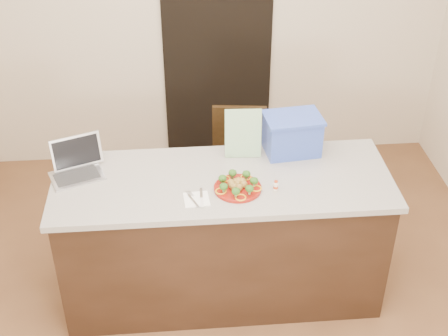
{
  "coord_description": "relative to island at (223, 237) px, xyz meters",
  "views": [
    {
      "loc": [
        -0.25,
        -2.83,
        3.08
      ],
      "look_at": [
        0.0,
        0.2,
        1.03
      ],
      "focal_mm": 50.0,
      "sensor_mm": 36.0,
      "label": 1
    }
  ],
  "objects": [
    {
      "name": "ground",
      "position": [
        0.0,
        -0.25,
        -0.46
      ],
      "size": [
        4.0,
        4.0,
        0.0
      ],
      "primitive_type": "plane",
      "color": "brown",
      "rests_on": "ground"
    },
    {
      "name": "room_shell",
      "position": [
        0.0,
        -0.25,
        1.16
      ],
      "size": [
        4.0,
        4.0,
        4.0
      ],
      "color": "white",
      "rests_on": "ground"
    },
    {
      "name": "doorway",
      "position": [
        0.1,
        1.73,
        0.54
      ],
      "size": [
        0.9,
        0.02,
        2.0
      ],
      "primitive_type": "cube",
      "color": "black",
      "rests_on": "ground"
    },
    {
      "name": "island",
      "position": [
        0.0,
        0.0,
        0.0
      ],
      "size": [
        2.06,
        0.76,
        0.92
      ],
      "color": "black",
      "rests_on": "ground"
    },
    {
      "name": "plate",
      "position": [
        0.08,
        -0.11,
        0.47
      ],
      "size": [
        0.28,
        0.28,
        0.02
      ],
      "rotation": [
        0.0,
        0.0,
        -0.28
      ],
      "color": "maroon",
      "rests_on": "island"
    },
    {
      "name": "meatballs",
      "position": [
        0.08,
        -0.11,
        0.5
      ],
      "size": [
        0.11,
        0.11,
        0.04
      ],
      "color": "olive",
      "rests_on": "plate"
    },
    {
      "name": "broccoli",
      "position": [
        0.08,
        -0.11,
        0.51
      ],
      "size": [
        0.23,
        0.24,
        0.04
      ],
      "color": "#1D4512",
      "rests_on": "plate"
    },
    {
      "name": "pepper_rings",
      "position": [
        0.08,
        -0.11,
        0.48
      ],
      "size": [
        0.28,
        0.27,
        0.01
      ],
      "color": "orange",
      "rests_on": "plate"
    },
    {
      "name": "napkin",
      "position": [
        -0.17,
        -0.2,
        0.46
      ],
      "size": [
        0.15,
        0.15,
        0.01
      ],
      "primitive_type": "cube",
      "rotation": [
        0.0,
        0.0,
        0.07
      ],
      "color": "white",
      "rests_on": "island"
    },
    {
      "name": "fork",
      "position": [
        -0.19,
        -0.18,
        0.47
      ],
      "size": [
        0.06,
        0.17,
        0.0
      ],
      "rotation": [
        0.0,
        0.0,
        0.41
      ],
      "color": "silver",
      "rests_on": "napkin"
    },
    {
      "name": "knife",
      "position": [
        -0.14,
        -0.21,
        0.47
      ],
      "size": [
        0.02,
        0.19,
        0.01
      ],
      "rotation": [
        0.0,
        0.0,
        -0.03
      ],
      "color": "silver",
      "rests_on": "napkin"
    },
    {
      "name": "yogurt_bottle",
      "position": [
        0.3,
        -0.14,
        0.48
      ],
      "size": [
        0.03,
        0.03,
        0.06
      ],
      "rotation": [
        0.0,
        0.0,
        -0.16
      ],
      "color": "silver",
      "rests_on": "island"
    },
    {
      "name": "laptop",
      "position": [
        -0.88,
        0.15,
        0.52
      ],
      "size": [
        0.36,
        0.34,
        0.22
      ],
      "rotation": [
        0.0,
        0.0,
        0.37
      ],
      "color": "#B6B4B9",
      "rests_on": "island"
    },
    {
      "name": "leaflet",
      "position": [
        0.15,
        0.25,
        0.62
      ],
      "size": [
        0.23,
        0.06,
        0.32
      ],
      "primitive_type": "cube",
      "rotation": [
        -0.14,
        0.0,
        -0.05
      ],
      "color": "silver",
      "rests_on": "island"
    },
    {
      "name": "blue_box",
      "position": [
        0.47,
        0.27,
        0.59
      ],
      "size": [
        0.38,
        0.29,
        0.26
      ],
      "rotation": [
        0.0,
        0.0,
        0.11
      ],
      "color": "#314BB1",
      "rests_on": "island"
    },
    {
      "name": "chair",
      "position": [
        0.2,
        0.83,
        0.05
      ],
      "size": [
        0.44,
        0.45,
        0.91
      ],
      "rotation": [
        0.0,
        0.0,
        -0.12
      ],
      "color": "black",
      "rests_on": "ground"
    }
  ]
}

